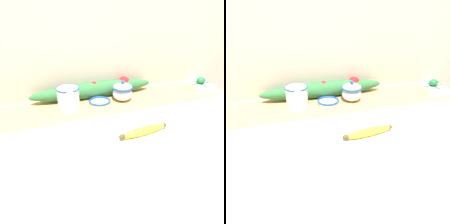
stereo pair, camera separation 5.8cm
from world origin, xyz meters
TOP-DOWN VIEW (x-y plane):
  - countertop at (0.00, 0.00)m, footprint 1.48×0.62m
  - back_wall at (0.00, 0.33)m, footprint 2.28×0.04m
  - table_runner at (0.00, 0.16)m, footprint 1.37×0.27m
  - cream_pitcher at (-0.16, 0.16)m, footprint 0.11×0.13m
  - sugar_bowl at (0.13, 0.16)m, footprint 0.11×0.11m
  - small_dish at (-0.00, 0.16)m, footprint 0.11×0.11m
  - banana at (0.07, -0.18)m, footprint 0.22×0.06m
  - spoon at (0.21, -0.07)m, footprint 0.16×0.06m
  - gift_box at (0.61, 0.13)m, footprint 0.13×0.11m
  - poinsettia_garland at (0.01, 0.26)m, footprint 0.68×0.09m

SIDE VIEW (x-z plane):
  - countertop at x=0.00m, z-range 0.00..0.88m
  - table_runner at x=0.00m, z-range 0.88..0.88m
  - spoon at x=0.21m, z-range 0.88..0.89m
  - small_dish at x=0.00m, z-range 0.88..0.90m
  - banana at x=0.07m, z-range 0.88..0.91m
  - gift_box at x=0.61m, z-range 0.87..0.95m
  - poinsettia_garland at x=0.01m, z-range 0.88..0.97m
  - sugar_bowl at x=0.13m, z-range 0.87..0.98m
  - cream_pitcher at x=-0.16m, z-range 0.88..0.99m
  - back_wall at x=0.00m, z-range 0.00..2.40m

